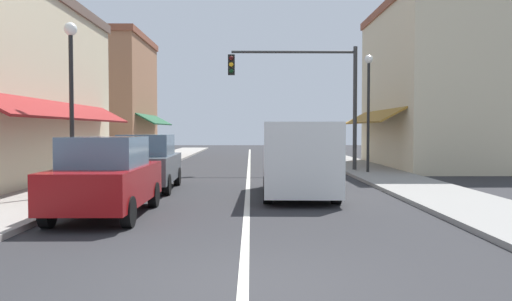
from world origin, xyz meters
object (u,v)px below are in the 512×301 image
parked_car_nearest_left (106,177)px  van_in_lane (298,157)px  street_lamp_left_near (71,81)px  street_lamp_right_mid (368,95)px  traffic_signal_mast_arm (310,85)px  parked_car_second_left (147,163)px

parked_car_nearest_left → van_in_lane: (4.57, 3.50, 0.27)m
parked_car_nearest_left → street_lamp_left_near: bearing=120.7°
van_in_lane → street_lamp_left_near: street_lamp_left_near is taller
street_lamp_right_mid → van_in_lane: bearing=-117.3°
traffic_signal_mast_arm → street_lamp_left_near: 11.77m
traffic_signal_mast_arm → street_lamp_left_near: bearing=-130.4°
street_lamp_left_near → street_lamp_right_mid: size_ratio=0.96×
street_lamp_right_mid → traffic_signal_mast_arm: bearing=149.7°
street_lamp_left_near → street_lamp_right_mid: street_lamp_right_mid is taller
van_in_lane → parked_car_nearest_left: bearing=-140.9°
parked_car_nearest_left → van_in_lane: size_ratio=0.78×
street_lamp_left_near → van_in_lane: bearing=5.3°
street_lamp_left_near → parked_car_nearest_left: bearing=-59.0°
parked_car_nearest_left → parked_car_second_left: (-0.09, 5.00, 0.00)m
parked_car_nearest_left → street_lamp_right_mid: street_lamp_right_mid is taller
van_in_lane → street_lamp_right_mid: size_ratio=1.03×
parked_car_second_left → street_lamp_right_mid: (8.28, 5.50, 2.52)m
parked_car_second_left → van_in_lane: van_in_lane is taller
parked_car_second_left → street_lamp_left_near: 3.58m
van_in_lane → traffic_signal_mast_arm: (1.30, 8.37, 2.77)m
parked_car_nearest_left → traffic_signal_mast_arm: 13.58m
parked_car_nearest_left → parked_car_second_left: size_ratio=0.99×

